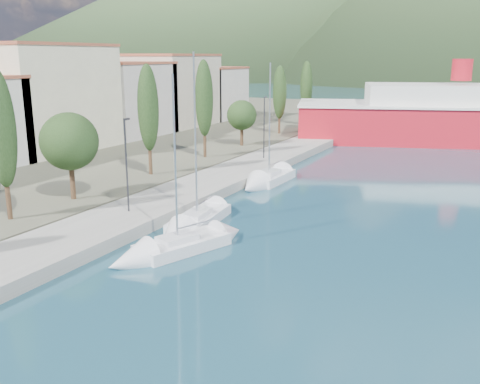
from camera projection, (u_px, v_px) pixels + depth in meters
The scene contains 8 objects.
ground at pixel (452, 105), 121.31m from camera, with size 1400.00×1400.00×0.00m, color #1F4A5A.
quay at pixel (209, 184), 44.10m from camera, with size 5.00×88.00×0.80m, color gray.
town_buildings at pixel (86, 101), 62.38m from camera, with size 9.20×69.20×11.30m.
tree_row at pixel (174, 114), 48.53m from camera, with size 4.06×64.97×9.69m.
lamp_posts at pixel (113, 166), 33.07m from camera, with size 0.15×47.00×6.06m.
sailboat_near at pixel (156, 253), 28.96m from camera, with size 4.62×7.72×10.65m.
sailboat_mid at pixel (186, 228), 33.17m from camera, with size 3.12×8.38×11.77m.
sailboat_far at pixel (261, 182), 45.09m from camera, with size 2.59×7.60×11.10m.
Camera 1 is at (12.81, -11.02, 10.66)m, focal length 40.00 mm.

